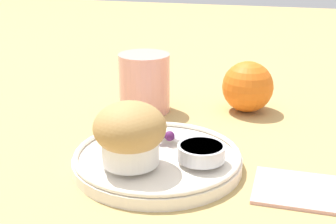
{
  "coord_description": "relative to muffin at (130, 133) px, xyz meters",
  "views": [
    {
      "loc": [
        0.15,
        -0.48,
        0.25
      ],
      "look_at": [
        0.0,
        0.04,
        0.06
      ],
      "focal_mm": 50.0,
      "sensor_mm": 36.0,
      "label": 1
    }
  ],
  "objects": [
    {
      "name": "cream_ramekin",
      "position": [
        0.07,
        0.03,
        -0.03
      ],
      "size": [
        0.05,
        0.05,
        0.02
      ],
      "color": "silver",
      "rests_on": "plate"
    },
    {
      "name": "orange_fruit",
      "position": [
        0.1,
        0.26,
        -0.02
      ],
      "size": [
        0.08,
        0.08,
        0.08
      ],
      "color": "orange",
      "rests_on": "ground_plane"
    },
    {
      "name": "plate",
      "position": [
        0.02,
        0.03,
        -0.05
      ],
      "size": [
        0.2,
        0.2,
        0.02
      ],
      "color": "silver",
      "rests_on": "ground_plane"
    },
    {
      "name": "juice_glass",
      "position": [
        -0.06,
        0.22,
        -0.01
      ],
      "size": [
        0.08,
        0.08,
        0.09
      ],
      "color": "#E5998C",
      "rests_on": "ground_plane"
    },
    {
      "name": "folded_napkin",
      "position": [
        0.21,
        0.02,
        -0.05
      ],
      "size": [
        0.15,
        0.08,
        0.01
      ],
      "color": "#D19E93",
      "rests_on": "ground_plane"
    },
    {
      "name": "ground_plane",
      "position": [
        0.02,
        0.04,
        -0.06
      ],
      "size": [
        3.0,
        3.0,
        0.0
      ],
      "primitive_type": "plane",
      "color": "tan"
    },
    {
      "name": "butter_knife",
      "position": [
        0.01,
        0.08,
        -0.03
      ],
      "size": [
        0.15,
        0.06,
        0.0
      ],
      "rotation": [
        0.0,
        0.0,
        -0.3
      ],
      "color": "silver",
      "rests_on": "plate"
    },
    {
      "name": "muffin",
      "position": [
        0.0,
        0.0,
        0.0
      ],
      "size": [
        0.08,
        0.08,
        0.07
      ],
      "color": "silver",
      "rests_on": "plate"
    },
    {
      "name": "berry_pair",
      "position": [
        0.02,
        0.07,
        -0.03
      ],
      "size": [
        0.02,
        0.01,
        0.01
      ],
      "color": "#4C194C",
      "rests_on": "plate"
    }
  ]
}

